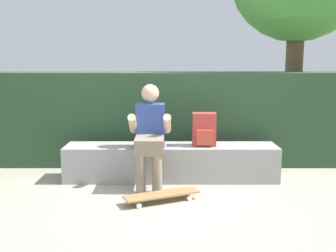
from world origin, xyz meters
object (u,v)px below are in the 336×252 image
Objects in this scene: bench_main at (172,162)px; backpack_on_bench at (205,130)px; skateboard_near_person at (163,195)px; person_skater at (151,132)px.

bench_main is 6.47× the size of backpack_on_bench.
skateboard_near_person is at bearing -97.18° from bench_main.
skateboard_near_person is (0.15, -0.59, -0.55)m from person_skater.
person_skater is (-0.25, -0.21, 0.42)m from bench_main.
person_skater is 2.94× the size of backpack_on_bench.
person_skater is at bearing -162.44° from backpack_on_bench.
skateboard_near_person is 2.03× the size of backpack_on_bench.
skateboard_near_person is at bearing -122.13° from backpack_on_bench.
skateboard_near_person is 1.09m from backpack_on_bench.
backpack_on_bench reaches higher than skateboard_near_person.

